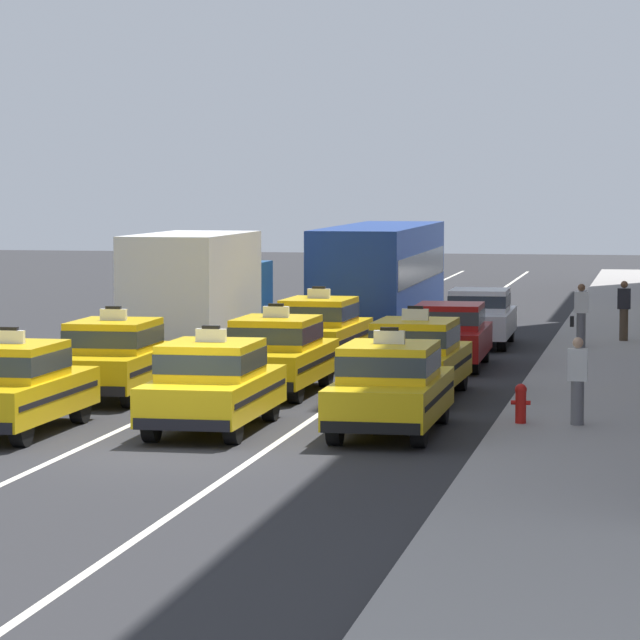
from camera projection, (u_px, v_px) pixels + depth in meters
ground_plane at (163, 455)px, 30.17m from camera, size 160.00×160.00×0.00m
lane_stripe_left_center at (304, 344)px, 50.05m from camera, size 0.14×80.00×0.01m
lane_stripe_center_right at (418, 346)px, 49.44m from camera, size 0.14×80.00×0.01m
sidewalk_curb at (620, 367)px, 43.49m from camera, size 4.00×90.00×0.15m
taxi_left_nearest at (12, 386)px, 32.56m from camera, size 1.87×4.58×1.96m
taxi_left_second at (115, 357)px, 37.79m from camera, size 1.88×4.58×1.96m
box_truck_left_third at (200, 292)px, 44.99m from camera, size 2.36×6.99×3.27m
taxi_center_nearest at (213, 384)px, 32.87m from camera, size 1.84×4.57×1.96m
taxi_center_second at (277, 353)px, 38.55m from camera, size 1.89×4.59×1.96m
taxi_center_third at (320, 329)px, 44.60m from camera, size 1.96×4.61×1.96m
bus_center_fourth at (381, 273)px, 53.22m from camera, size 2.62×11.22×3.22m
taxi_right_nearest at (390, 386)px, 32.49m from camera, size 1.82×4.56×1.96m
taxi_right_second at (416, 357)px, 37.84m from camera, size 1.91×4.60×1.96m
sedan_right_third at (450, 333)px, 43.85m from camera, size 1.84×4.33×1.58m
sedan_right_fourth at (480, 315)px, 49.49m from camera, size 1.82×4.33×1.58m
pedestrian_near_crosswalk at (578, 381)px, 32.68m from camera, size 0.36×0.24×1.60m
pedestrian_by_storefront at (581, 315)px, 47.55m from camera, size 0.47×0.24×1.69m
pedestrian_trailing at (624, 310)px, 49.51m from camera, size 0.36×0.24×1.65m
fire_hydrant at (521, 402)px, 32.92m from camera, size 0.36×0.22×0.73m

